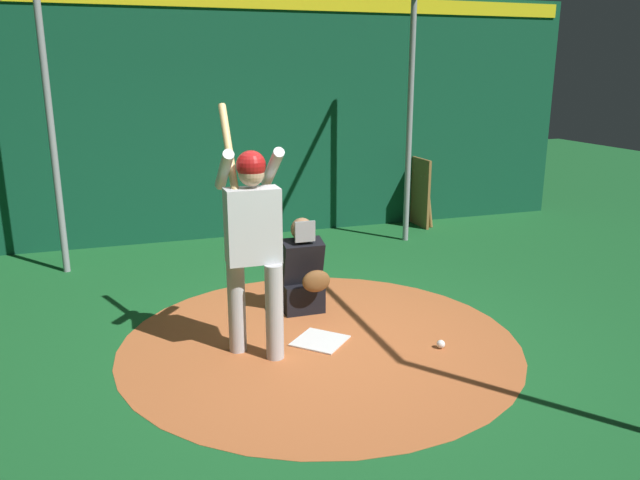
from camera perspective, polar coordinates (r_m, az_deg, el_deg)
ground_plane at (r=5.67m, az=-0.00°, el=-9.30°), size 26.68×26.68×0.00m
dirt_circle at (r=5.67m, az=-0.00°, el=-9.27°), size 3.56×3.56×0.01m
home_plate at (r=5.66m, az=-0.00°, el=-9.19°), size 0.59×0.59×0.01m
batter at (r=5.11m, az=-6.21°, el=0.52°), size 0.68×0.49×2.09m
catcher at (r=6.24m, az=-1.63°, el=-3.20°), size 0.58×0.40×0.97m
back_wall at (r=9.03m, az=-8.21°, el=11.08°), size 0.23×10.68×3.40m
cage_frame at (r=5.15m, az=-0.00°, el=14.64°), size 5.87×4.60×3.31m
bat_rack at (r=9.90m, az=8.91°, el=4.26°), size 0.82×0.18×1.05m
baseball_0 at (r=5.62m, az=11.00°, el=-9.33°), size 0.07×0.07×0.07m
baseball_1 at (r=6.76m, az=-1.13°, el=-4.72°), size 0.07×0.07×0.07m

